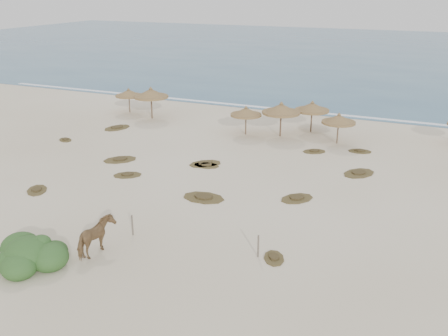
{
  "coord_description": "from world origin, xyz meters",
  "views": [
    {
      "loc": [
        13.82,
        -21.32,
        11.87
      ],
      "look_at": [
        2.37,
        5.0,
        1.25
      ],
      "focal_mm": 40.0,
      "sensor_mm": 36.0,
      "label": 1
    }
  ],
  "objects": [
    {
      "name": "foam_line",
      "position": [
        0.0,
        26.0,
        0.0
      ],
      "size": [
        70.0,
        0.6,
        0.01
      ],
      "primitive_type": "cube",
      "color": "white",
      "rests_on": "ground"
    },
    {
      "name": "palapa_5",
      "position": [
        6.98,
        16.83,
        1.94
      ],
      "size": [
        3.32,
        3.32,
        2.51
      ],
      "rotation": [
        0.0,
        0.0,
        -0.28
      ],
      "color": "brown",
      "rests_on": "ground"
    },
    {
      "name": "scrub_10",
      "position": [
        9.0,
        15.41,
        0.05
      ],
      "size": [
        1.91,
        1.45,
        0.16
      ],
      "rotation": [
        0.0,
        0.0,
        0.21
      ],
      "color": "brown",
      "rests_on": "ground"
    },
    {
      "name": "palapa_2",
      "position": [
        -0.57,
        16.31,
        1.9
      ],
      "size": [
        3.43,
        3.43,
        2.45
      ],
      "rotation": [
        0.0,
        0.0,
        0.39
      ],
      "color": "brown",
      "rests_on": "ground"
    },
    {
      "name": "ocean",
      "position": [
        0.0,
        75.0,
        0.0
      ],
      "size": [
        200.0,
        100.0,
        0.01
      ],
      "primitive_type": "cube",
      "color": "#265273",
      "rests_on": "ground"
    },
    {
      "name": "scrub_4",
      "position": [
        7.05,
        4.97,
        0.05
      ],
      "size": [
        2.36,
        2.49,
        0.16
      ],
      "rotation": [
        0.0,
        0.0,
        0.91
      ],
      "color": "brown",
      "rests_on": "ground"
    },
    {
      "name": "scrub_13",
      "position": [
        -0.27,
        7.97,
        0.05
      ],
      "size": [
        1.91,
        1.33,
        0.16
      ],
      "rotation": [
        0.0,
        0.0,
        0.08
      ],
      "color": "brown",
      "rests_on": "ground"
    },
    {
      "name": "scrub_1",
      "position": [
        -6.46,
        6.6,
        0.05
      ],
      "size": [
        2.77,
        2.74,
        0.16
      ],
      "rotation": [
        0.0,
        0.0,
        0.76
      ],
      "color": "brown",
      "rests_on": "ground"
    },
    {
      "name": "scrub_9",
      "position": [
        1.97,
        2.9,
        0.05
      ],
      "size": [
        2.6,
        1.73,
        0.16
      ],
      "rotation": [
        0.0,
        0.0,
        0.03
      ],
      "color": "brown",
      "rests_on": "ground"
    },
    {
      "name": "fence_post_far",
      "position": [
        7.19,
        -2.14,
        0.55
      ],
      "size": [
        0.1,
        0.1,
        1.1
      ],
      "primitive_type": "cylinder",
      "rotation": [
        0.0,
        0.0,
        -0.37
      ],
      "color": "#6B5D50",
      "rests_on": "ground"
    },
    {
      "name": "palapa_4",
      "position": [
        2.26,
        16.93,
        2.28
      ],
      "size": [
        4.15,
        4.15,
        2.94
      ],
      "rotation": [
        0.0,
        0.0,
        -0.43
      ],
      "color": "brown",
      "rests_on": "ground"
    },
    {
      "name": "scrub_8",
      "position": [
        -13.31,
        8.89,
        0.05
      ],
      "size": [
        1.65,
        1.47,
        0.16
      ],
      "rotation": [
        0.0,
        0.0,
        2.62
      ],
      "color": "brown",
      "rests_on": "ground"
    },
    {
      "name": "ground",
      "position": [
        0.0,
        0.0,
        0.0
      ],
      "size": [
        160.0,
        160.0,
        0.0
      ],
      "primitive_type": "plane",
      "color": "beige",
      "rests_on": "ground"
    },
    {
      "name": "horse",
      "position": [
        0.22,
        -4.91,
        0.87
      ],
      "size": [
        1.0,
        2.09,
        1.74
      ],
      "primitive_type": "imported",
      "rotation": [
        0.0,
        0.0,
        3.11
      ],
      "color": "olive",
      "rests_on": "ground"
    },
    {
      "name": "palapa_1",
      "position": [
        -13.77,
        18.88,
        1.88
      ],
      "size": [
        2.86,
        2.86,
        2.42
      ],
      "rotation": [
        0.0,
        0.0,
        -0.11
      ],
      "color": "brown",
      "rests_on": "ground"
    },
    {
      "name": "palapa_0",
      "position": [
        -10.54,
        17.75,
        2.33
      ],
      "size": [
        3.55,
        3.55,
        3.0
      ],
      "rotation": [
        0.0,
        0.0,
        -0.12
      ],
      "color": "brown",
      "rests_on": "ground"
    },
    {
      "name": "scrub_2",
      "position": [
        -4.25,
        4.24,
        0.05
      ],
      "size": [
        2.21,
        2.0,
        0.16
      ],
      "rotation": [
        0.0,
        0.0,
        0.56
      ],
      "color": "brown",
      "rests_on": "ground"
    },
    {
      "name": "fence_post_near",
      "position": [
        0.69,
        -2.64,
        0.54
      ],
      "size": [
        0.11,
        0.11,
        1.09
      ],
      "primitive_type": "cylinder",
      "rotation": [
        0.0,
        0.0,
        0.39
      ],
      "color": "#6B5D50",
      "rests_on": "ground"
    },
    {
      "name": "palapa_3",
      "position": [
        4.25,
        19.27,
        2.11
      ],
      "size": [
        3.66,
        3.66,
        2.72
      ],
      "rotation": [
        0.0,
        0.0,
        -0.32
      ],
      "color": "brown",
      "rests_on": "ground"
    },
    {
      "name": "scrub_7",
      "position": [
        5.86,
        14.01,
        0.05
      ],
      "size": [
        2.08,
        1.9,
        0.16
      ],
      "rotation": [
        0.0,
        0.0,
        0.57
      ],
      "color": "brown",
      "rests_on": "ground"
    },
    {
      "name": "scrub_6",
      "position": [
        -11.57,
        13.56,
        0.05
      ],
      "size": [
        2.29,
        2.85,
        0.16
      ],
      "rotation": [
        0.0,
        0.0,
        1.26
      ],
      "color": "brown",
      "rests_on": "ground"
    },
    {
      "name": "scrub_5",
      "position": [
        9.7,
        10.65,
        0.05
      ],
      "size": [
        2.61,
        2.88,
        0.16
      ],
      "rotation": [
        0.0,
        0.0,
        1.02
      ],
      "color": "brown",
      "rests_on": "ground"
    },
    {
      "name": "scrub_3",
      "position": [
        -0.48,
        8.26,
        0.05
      ],
      "size": [
        2.69,
        2.68,
        0.16
      ],
      "rotation": [
        0.0,
        0.0,
        0.78
      ],
      "color": "brown",
      "rests_on": "ground"
    },
    {
      "name": "bush",
      "position": [
        -1.94,
        -6.91,
        0.52
      ],
      "size": [
        3.51,
        3.09,
        1.57
      ],
      "rotation": [
        0.0,
        0.0,
        0.12
      ],
      "color": "#38632A",
      "rests_on": "ground"
    },
    {
      "name": "scrub_11",
      "position": [
        -7.86,
        -0.15,
        0.05
      ],
      "size": [
        2.04,
        2.16,
        0.16
      ],
      "rotation": [
        0.0,
        0.0,
        2.22
      ],
      "color": "brown",
      "rests_on": "ground"
    },
    {
      "name": "scrub_12",
      "position": [
        7.93,
        -2.03,
        0.05
      ],
      "size": [
        1.43,
        1.69,
        0.16
      ],
      "rotation": [
        0.0,
        0.0,
        1.98
      ],
      "color": "brown",
      "rests_on": "ground"
    }
  ]
}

